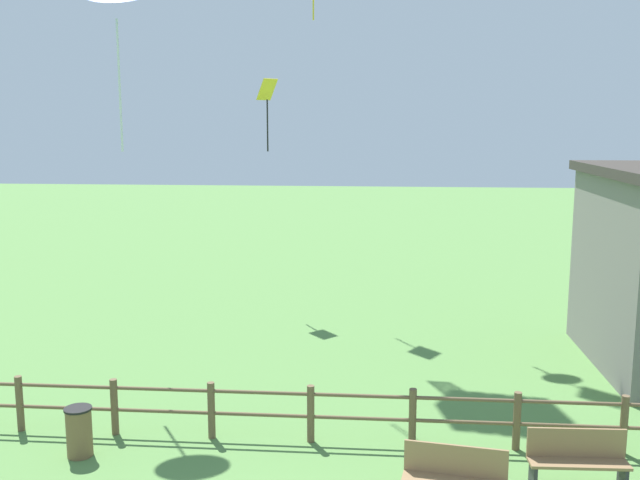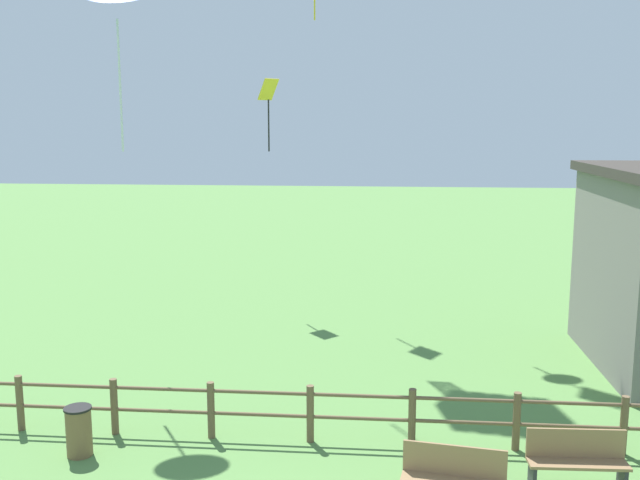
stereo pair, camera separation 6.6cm
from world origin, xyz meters
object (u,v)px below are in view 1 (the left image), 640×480
park_bench_near_fence (455,476)px  trash_bin (79,432)px  kite_yellow_diamond (267,101)px  park_bench_by_building (577,458)px

park_bench_near_fence → trash_bin: park_bench_near_fence is taller
trash_bin → kite_yellow_diamond: bearing=81.5°
park_bench_by_building → kite_yellow_diamond: kite_yellow_diamond is taller
trash_bin → park_bench_by_building: bearing=-2.7°
park_bench_near_fence → kite_yellow_diamond: (-4.88, 12.42, 6.09)m
kite_yellow_diamond → park_bench_near_fence: bearing=-68.6°
park_bench_by_building → kite_yellow_diamond: size_ratio=0.71×
park_bench_near_fence → park_bench_by_building: (2.06, 0.79, 0.00)m
park_bench_by_building → trash_bin: park_bench_by_building is taller
park_bench_near_fence → kite_yellow_diamond: size_ratio=0.72×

